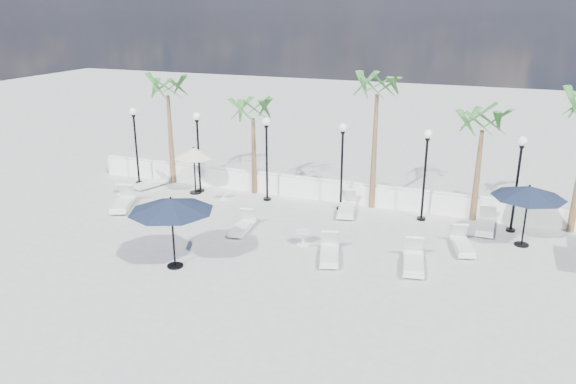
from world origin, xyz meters
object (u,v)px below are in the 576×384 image
(lounger_2, at_px, (151,183))
(lounger_4, at_px, (329,253))
(lounger_0, at_px, (123,202))
(parasol_navy_mid, at_px, (529,192))
(lounger_1, at_px, (242,226))
(parasol_navy_left, at_px, (171,205))
(lounger_3, at_px, (347,207))
(lounger_5, at_px, (462,244))
(lounger_6, at_px, (486,224))
(lounger_7, at_px, (414,260))
(parasol_cream_small, at_px, (194,153))

(lounger_2, relative_size, lounger_4, 0.91)
(lounger_0, relative_size, lounger_2, 1.20)
(parasol_navy_mid, bearing_deg, lounger_1, -166.29)
(lounger_0, xyz_separation_m, parasol_navy_left, (5.26, -4.22, 1.96))
(lounger_2, xyz_separation_m, lounger_3, (9.97, -0.09, 0.04))
(lounger_2, bearing_deg, lounger_4, -5.70)
(lounger_4, height_order, lounger_5, lounger_4)
(lounger_3, xyz_separation_m, parasol_navy_left, (-4.11, -7.16, 1.97))
(lounger_4, bearing_deg, parasol_navy_left, -168.50)
(lounger_6, height_order, parasol_navy_left, parasol_navy_left)
(lounger_7, bearing_deg, lounger_2, 152.68)
(lounger_7, height_order, parasol_navy_mid, parasol_navy_mid)
(lounger_5, height_order, lounger_6, lounger_6)
(lounger_0, distance_m, lounger_5, 14.35)
(lounger_4, xyz_separation_m, lounger_6, (5.02, 4.79, 0.01))
(lounger_0, distance_m, parasol_cream_small, 3.94)
(parasol_cream_small, bearing_deg, lounger_6, 0.09)
(parasol_cream_small, bearing_deg, lounger_7, -21.69)
(lounger_0, relative_size, lounger_7, 1.04)
(lounger_5, height_order, parasol_cream_small, parasol_cream_small)
(lounger_3, height_order, parasol_navy_left, parasol_navy_left)
(lounger_4, bearing_deg, parasol_navy_mid, 14.77)
(lounger_1, bearing_deg, parasol_navy_mid, 7.37)
(lounger_4, bearing_deg, lounger_2, 139.95)
(lounger_1, bearing_deg, lounger_3, 40.00)
(lounger_5, distance_m, parasol_navy_mid, 3.03)
(lounger_2, distance_m, lounger_3, 9.97)
(lounger_0, xyz_separation_m, lounger_3, (9.37, 2.95, -0.01))
(lounger_1, xyz_separation_m, parasol_navy_left, (-0.79, -3.69, 2.01))
(lounger_1, bearing_deg, parasol_cream_small, 133.22)
(lounger_6, bearing_deg, lounger_2, -178.89)
(lounger_0, height_order, lounger_1, lounger_0)
(lounger_1, relative_size, parasol_cream_small, 0.83)
(lounger_0, height_order, lounger_7, lounger_0)
(lounger_2, height_order, lounger_3, lounger_3)
(lounger_0, bearing_deg, lounger_3, -6.29)
(lounger_7, xyz_separation_m, parasol_navy_left, (-7.64, -2.86, 1.97))
(lounger_0, xyz_separation_m, lounger_6, (15.05, 3.04, -0.01))
(lounger_7, xyz_separation_m, parasol_cream_small, (-11.00, 4.37, 1.68))
(lounger_5, distance_m, lounger_6, 2.41)
(lounger_6, relative_size, parasol_navy_mid, 0.78)
(lounger_5, bearing_deg, lounger_3, 140.21)
(lounger_2, xyz_separation_m, parasol_cream_small, (2.50, -0.02, 1.72))
(lounger_4, distance_m, parasol_cream_small, 9.58)
(lounger_4, relative_size, lounger_5, 1.04)
(lounger_5, height_order, parasol_navy_left, parasol_navy_left)
(lounger_7, relative_size, parasol_navy_mid, 0.82)
(lounger_1, bearing_deg, lounger_0, 168.70)
(lounger_3, height_order, lounger_5, lounger_3)
(lounger_4, relative_size, parasol_cream_small, 0.91)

